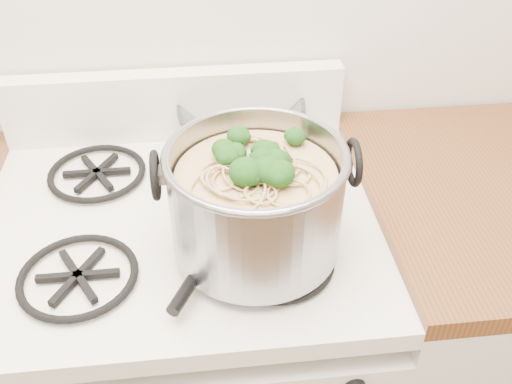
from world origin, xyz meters
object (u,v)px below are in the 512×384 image
stock_pot (256,202)px  spatula (236,212)px  gas_range (195,363)px  glass_bowl (241,123)px

stock_pot → spatula: 0.12m
gas_range → glass_bowl: bearing=62.1°
gas_range → spatula: size_ratio=2.98×
gas_range → glass_bowl: 0.59m
gas_range → spatula: 0.51m
spatula → glass_bowl: glass_bowl is taller
stock_pot → glass_bowl: size_ratio=2.86×
gas_range → spatula: spatula is taller
gas_range → stock_pot: 0.61m
gas_range → stock_pot: size_ratio=2.79×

